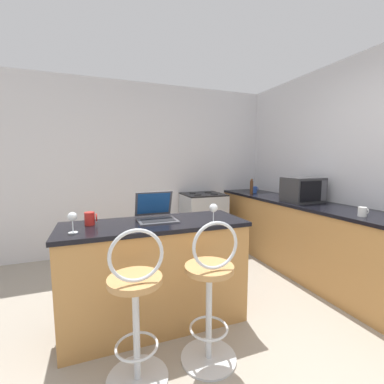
# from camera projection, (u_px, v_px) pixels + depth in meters

# --- Properties ---
(ground_plane) EXTENTS (20.00, 20.00, 0.00)m
(ground_plane) POSITION_uv_depth(u_px,v_px,m) (246.00, 384.00, 1.63)
(ground_plane) COLOR gray
(wall_back) EXTENTS (12.00, 0.06, 2.60)m
(wall_back) POSITION_uv_depth(u_px,v_px,m) (151.00, 168.00, 4.09)
(wall_back) COLOR silver
(wall_back) RESTS_ON ground_plane
(breakfast_bar) EXTENTS (1.54, 0.58, 0.90)m
(breakfast_bar) POSITION_uv_depth(u_px,v_px,m) (156.00, 273.00, 2.22)
(breakfast_bar) COLOR #B27C42
(breakfast_bar) RESTS_ON ground_plane
(counter_right) EXTENTS (0.65, 3.31, 0.90)m
(counter_right) POSITION_uv_depth(u_px,v_px,m) (308.00, 238.00, 3.21)
(counter_right) COLOR #B27C42
(counter_right) RESTS_ON ground_plane
(bar_stool_near) EXTENTS (0.40, 0.40, 1.03)m
(bar_stool_near) POSITION_uv_depth(u_px,v_px,m) (136.00, 311.00, 1.59)
(bar_stool_near) COLOR silver
(bar_stool_near) RESTS_ON ground_plane
(bar_stool_far) EXTENTS (0.40, 0.40, 1.03)m
(bar_stool_far) POSITION_uv_depth(u_px,v_px,m) (210.00, 296.00, 1.77)
(bar_stool_far) COLOR silver
(bar_stool_far) RESTS_ON ground_plane
(laptop) EXTENTS (0.33, 0.32, 0.24)m
(laptop) POSITION_uv_depth(u_px,v_px,m) (156.00, 213.00, 2.26)
(laptop) COLOR #47474C
(laptop) RESTS_ON breakfast_bar
(microwave) EXTENTS (0.45, 0.35, 0.31)m
(microwave) POSITION_uv_depth(u_px,v_px,m) (303.00, 190.00, 3.24)
(microwave) COLOR #2D2D30
(microwave) RESTS_ON counter_right
(stove_range) EXTENTS (0.62, 0.61, 0.91)m
(stove_range) POSITION_uv_depth(u_px,v_px,m) (203.00, 221.00, 4.13)
(stove_range) COLOR #9EA3A8
(stove_range) RESTS_ON ground_plane
(mug_blue) EXTENTS (0.10, 0.08, 0.10)m
(mug_blue) POSITION_uv_depth(u_px,v_px,m) (254.00, 190.00, 4.18)
(mug_blue) COLOR #2D51AD
(mug_blue) RESTS_ON counter_right
(wine_glass_tall) EXTENTS (0.07, 0.07, 0.15)m
(wine_glass_tall) POSITION_uv_depth(u_px,v_px,m) (72.00, 218.00, 1.83)
(wine_glass_tall) COLOR silver
(wine_glass_tall) RESTS_ON breakfast_bar
(wine_glass_short) EXTENTS (0.07, 0.07, 0.16)m
(wine_glass_short) POSITION_uv_depth(u_px,v_px,m) (213.00, 209.00, 2.13)
(wine_glass_short) COLOR silver
(wine_glass_short) RESTS_ON breakfast_bar
(mug_red) EXTENTS (0.10, 0.08, 0.10)m
(mug_red) POSITION_uv_depth(u_px,v_px,m) (90.00, 219.00, 2.07)
(mug_red) COLOR red
(mug_red) RESTS_ON breakfast_bar
(mug_white) EXTENTS (0.09, 0.07, 0.09)m
(mug_white) POSITION_uv_depth(u_px,v_px,m) (363.00, 212.00, 2.39)
(mug_white) COLOR white
(mug_white) RESTS_ON counter_right
(pepper_mill) EXTENTS (0.05, 0.05, 0.24)m
(pepper_mill) POSITION_uv_depth(u_px,v_px,m) (252.00, 187.00, 4.00)
(pepper_mill) COLOR #4C2D19
(pepper_mill) RESTS_ON counter_right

